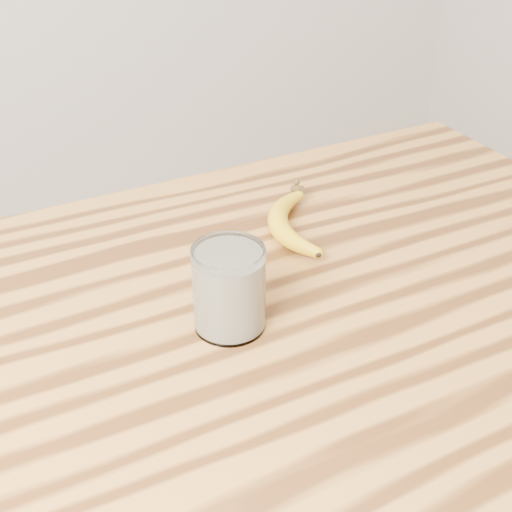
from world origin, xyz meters
name	(u,v)px	position (x,y,z in m)	size (l,w,h in m)	color
table	(272,383)	(0.00, 0.00, 0.77)	(1.20, 0.80, 0.90)	#B37632
smoothie_glass	(229,289)	(-0.06, -0.01, 0.95)	(0.09, 0.09, 0.11)	white
banana	(278,224)	(0.10, 0.16, 0.92)	(0.09, 0.26, 0.03)	gold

